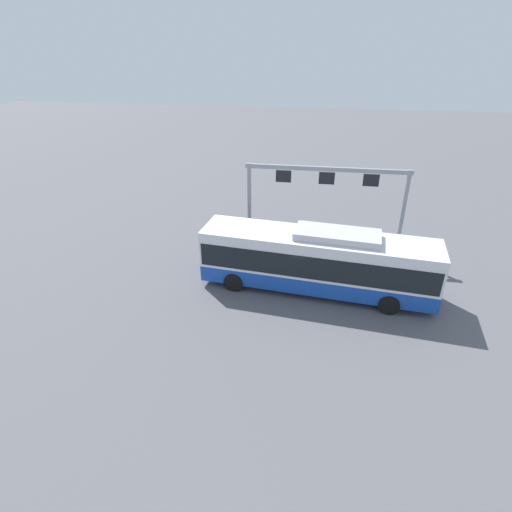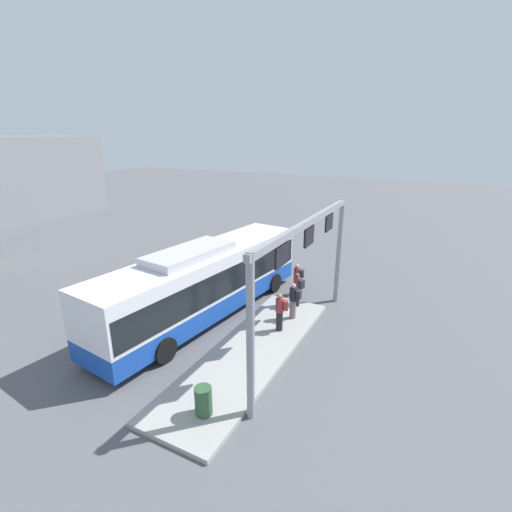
% 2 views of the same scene
% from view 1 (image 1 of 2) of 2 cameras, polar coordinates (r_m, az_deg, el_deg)
% --- Properties ---
extents(ground_plane, '(120.00, 120.00, 0.00)m').
position_cam_1_polar(ground_plane, '(22.16, 8.06, -4.53)').
color(ground_plane, '#56565B').
extents(platform_curb, '(10.00, 2.80, 0.16)m').
position_cam_1_polar(platform_curb, '(25.10, 12.52, -0.54)').
color(platform_curb, '#9E9E99').
rests_on(platform_curb, ground).
extents(bus_main, '(12.01, 3.84, 3.46)m').
position_cam_1_polar(bus_main, '(21.24, 8.41, -0.42)').
color(bus_main, '#1947AD').
rests_on(bus_main, ground).
extents(person_boarding, '(0.44, 0.58, 1.67)m').
position_cam_1_polar(person_boarding, '(24.80, 2.54, 2.31)').
color(person_boarding, black).
rests_on(person_boarding, platform_curb).
extents(person_waiting_near, '(0.38, 0.55, 1.67)m').
position_cam_1_polar(person_waiting_near, '(24.51, -1.38, 1.59)').
color(person_waiting_near, black).
rests_on(person_waiting_near, ground).
extents(person_waiting_mid, '(0.45, 0.59, 1.67)m').
position_cam_1_polar(person_waiting_mid, '(24.89, 8.35, 2.12)').
color(person_waiting_mid, black).
rests_on(person_waiting_mid, platform_curb).
extents(person_waiting_far, '(0.35, 0.53, 1.67)m').
position_cam_1_polar(person_waiting_far, '(24.99, 5.45, 2.42)').
color(person_waiting_far, slate).
rests_on(person_waiting_far, platform_curb).
extents(platform_sign_gantry, '(9.51, 0.24, 5.20)m').
position_cam_1_polar(platform_sign_gantry, '(24.96, 9.55, 8.88)').
color(platform_sign_gantry, gray).
rests_on(platform_sign_gantry, ground).
extents(trash_bin, '(0.52, 0.52, 0.90)m').
position_cam_1_polar(trash_bin, '(25.74, 20.69, 0.30)').
color(trash_bin, '#2D5133').
rests_on(trash_bin, platform_curb).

